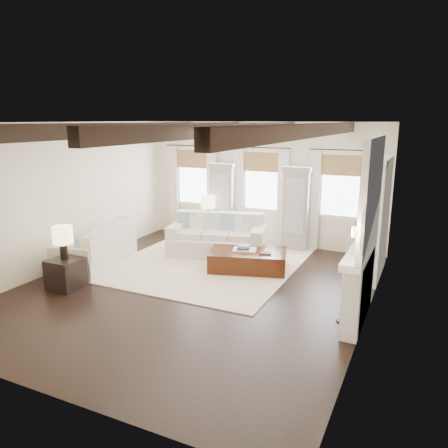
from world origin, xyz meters
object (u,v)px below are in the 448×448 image
at_px(sofa_left, 98,249).
at_px(side_table_front, 66,274).
at_px(sofa_back, 218,238).
at_px(ottoman, 248,260).
at_px(side_table_back, 208,231).

bearing_deg(sofa_left, side_table_front, -74.88).
relative_size(sofa_back, ottoman, 1.52).
bearing_deg(side_table_front, side_table_back, 76.22).
height_order(sofa_back, side_table_back, sofa_back).
height_order(ottoman, side_table_back, side_table_back).
bearing_deg(sofa_back, sofa_left, -137.60).
bearing_deg(side_table_back, ottoman, -41.41).
bearing_deg(sofa_back, ottoman, -33.85).
height_order(sofa_left, side_table_back, sofa_left).
distance_m(sofa_back, sofa_left, 2.83).
xyz_separation_m(sofa_back, sofa_left, (-2.09, -1.91, -0.03)).
distance_m(sofa_left, side_table_back, 3.10).
height_order(sofa_left, ottoman, sofa_left).
relative_size(sofa_left, side_table_front, 4.02).
relative_size(ottoman, side_table_front, 2.80).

